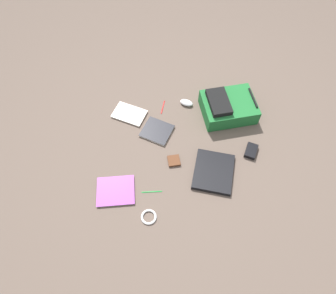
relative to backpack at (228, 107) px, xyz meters
The scene contains 12 objects.
ground_plane 0.54m from the backpack, 49.33° to the right, with size 4.12×4.12×0.00m, color brown.
backpack is the anchor object (origin of this frame).
laptop 0.56m from the backpack, ahead, with size 0.34×0.31×0.03m.
book_red 1.09m from the backpack, 44.12° to the right, with size 0.26×0.30×0.02m.
book_manual 0.60m from the backpack, 64.91° to the right, with size 0.26×0.27×0.02m.
book_blue 0.79m from the backpack, 81.78° to the right, with size 0.23×0.29×0.02m.
computer_mouse 0.34m from the backpack, 98.23° to the right, with size 0.06×0.11×0.04m, color silver.
cable_coil 1.06m from the backpack, 28.06° to the right, with size 0.11×0.11×0.02m, color silver.
power_brick 0.40m from the backpack, 28.41° to the left, with size 0.08×0.12×0.03m, color black.
pen_black 0.91m from the backpack, 33.79° to the right, with size 0.01×0.01×0.14m, color #198C33.
pen_blue 0.52m from the backpack, 89.31° to the right, with size 0.01×0.01×0.13m, color red.
earbud_pouch 0.63m from the backpack, 37.13° to the right, with size 0.09×0.09×0.02m, color #59331E.
Camera 1 is at (1.18, 0.11, 1.97)m, focal length 32.20 mm.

